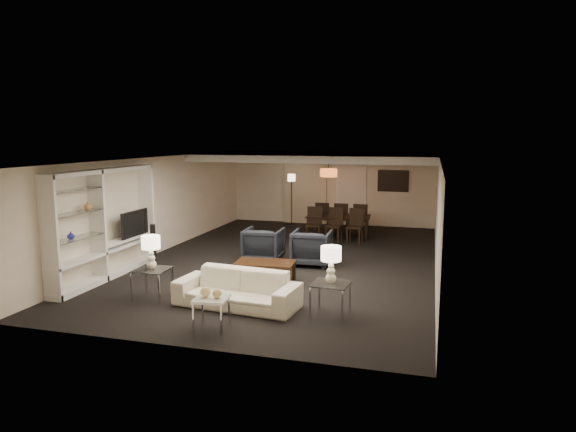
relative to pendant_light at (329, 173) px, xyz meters
The scene contains 35 objects.
floor 4.00m from the pendant_light, 94.90° to the right, with size 11.00×11.00×0.00m, color black.
ceiling 3.56m from the pendant_light, 94.90° to the right, with size 7.00×11.00×0.02m, color silver.
wall_back 2.13m from the pendant_light, 98.53° to the left, with size 7.00×0.02×2.50m, color beige.
wall_front 9.03m from the pendant_light, 91.91° to the right, with size 7.00×0.02×2.50m, color beige.
wall_left 5.21m from the pendant_light, 137.35° to the right, with size 0.02×11.00×2.50m, color beige.
wall_right 4.79m from the pendant_light, 47.56° to the right, with size 0.02×11.00×2.50m, color beige.
ceiling_soffit 0.57m from the pendant_light, behind, with size 7.00×4.00×0.20m, color silver.
curtains 2.38m from the pendant_light, 122.01° to the left, with size 1.50×0.12×2.40m, color beige.
door 2.19m from the pendant_light, 78.52° to the left, with size 0.90×0.05×2.10m, color silver.
painting 2.69m from the pendant_light, 47.44° to the left, with size 0.95×0.04×0.65m, color #142D38.
media_unit 7.13m from the pendant_light, 120.62° to the right, with size 0.38×3.40×2.35m, color white, non-canonical shape.
pendant_light is the anchor object (origin of this frame).
sofa 7.29m from the pendant_light, 91.87° to the right, with size 2.23×0.87×0.65m, color beige.
coffee_table 5.77m from the pendant_light, 92.41° to the right, with size 1.22×0.71×0.44m, color black, non-canonical shape.
armchair_left 4.18m from the pendant_light, 102.32° to the right, with size 0.88×0.91×0.83m, color black.
armchair_right 4.11m from the pendant_light, 84.47° to the right, with size 0.88×0.91×0.83m, color black.
side_table_left 7.54m from the pendant_light, 105.21° to the right, with size 0.61×0.61×0.57m, color silver, non-canonical shape.
side_table_right 7.44m from the pendant_light, 78.32° to the right, with size 0.61×0.61×0.57m, color white, non-canonical shape.
table_lamp_left 7.44m from the pendant_light, 105.21° to the right, with size 0.35×0.35×0.63m, color #F6E6D0, non-canonical shape.
table_lamp_right 7.33m from the pendant_light, 78.32° to the right, with size 0.35×0.35×0.63m, color white, non-canonical shape.
marble_table 8.38m from the pendant_light, 91.62° to the right, with size 0.51×0.51×0.51m, color silver, non-canonical shape.
gold_gourd_a 8.32m from the pendant_light, 92.31° to the right, with size 0.16×0.16×0.16m, color #F2CF80.
gold_gourd_b 8.32m from the pendant_light, 90.92° to the right, with size 0.14×0.14×0.14m, color tan.
television 6.36m from the pendant_light, 124.60° to the right, with size 0.13×1.03×0.59m, color black.
vase_blue 8.08m from the pendant_light, 116.67° to the right, with size 0.15×0.15×0.15m, color #242B9D.
vase_amber 7.56m from the pendant_light, 118.55° to the right, with size 0.16×0.16×0.17m, color #C67F42.
floor_speaker 6.09m from the pendant_light, 121.65° to the right, with size 0.11×0.11×1.02m, color black.
dining_table 1.68m from the pendant_light, 45.67° to the right, with size 1.88×1.05×0.66m, color black.
chair_nl 1.78m from the pendant_light, 101.46° to the right, with size 0.46×0.46×0.98m, color black, non-canonical shape.
chair_nm 1.81m from the pendant_light, 69.67° to the right, with size 0.46×0.46×0.98m, color black, non-canonical shape.
chair_nr 2.03m from the pendant_light, 46.67° to the right, with size 0.46×0.46×0.98m, color black, non-canonical shape.
chair_fl 1.47m from the pendant_light, 129.99° to the left, with size 0.46×0.46×0.98m, color black, non-canonical shape.
chair_fm 1.50m from the pendant_light, 33.12° to the left, with size 0.46×0.46×0.98m, color black, non-canonical shape.
chair_fr 1.76m from the pendant_light, 14.36° to the left, with size 0.46×0.46×0.98m, color black, non-canonical shape.
floor_lamp 2.11m from the pendant_light, 143.34° to the left, with size 0.26×0.26×1.77m, color black, non-canonical shape.
Camera 1 is at (3.35, -11.88, 3.03)m, focal length 32.00 mm.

